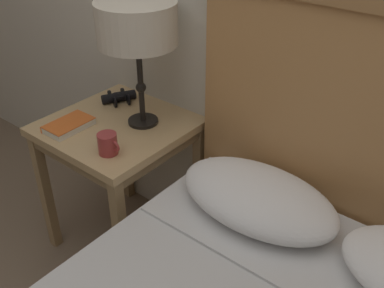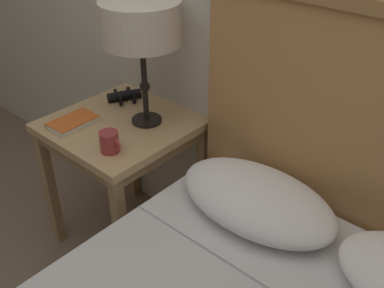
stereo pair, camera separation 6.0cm
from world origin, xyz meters
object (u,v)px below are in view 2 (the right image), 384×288
(table_lamp, at_px, (141,25))
(binoculars_pair, at_px, (124,96))
(nightstand, at_px, (122,139))
(coffee_mug, at_px, (110,142))
(book_on_nightstand, at_px, (73,122))

(table_lamp, bearing_deg, binoculars_pair, 161.99)
(nightstand, bearing_deg, binoculars_pair, 133.84)
(table_lamp, relative_size, binoculars_pair, 3.21)
(table_lamp, relative_size, coffee_mug, 5.03)
(nightstand, bearing_deg, coffee_mug, -50.36)
(table_lamp, height_order, binoculars_pair, table_lamp)
(nightstand, distance_m, binoculars_pair, 0.24)
(binoculars_pair, bearing_deg, nightstand, -46.16)
(table_lamp, xyz_separation_m, book_on_nightstand, (-0.21, -0.23, -0.41))
(nightstand, bearing_deg, table_lamp, 42.50)
(coffee_mug, bearing_deg, book_on_nightstand, 174.90)
(book_on_nightstand, relative_size, coffee_mug, 1.94)
(nightstand, distance_m, table_lamp, 0.53)
(table_lamp, bearing_deg, coffee_mug, -75.60)
(book_on_nightstand, bearing_deg, nightstand, 50.96)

